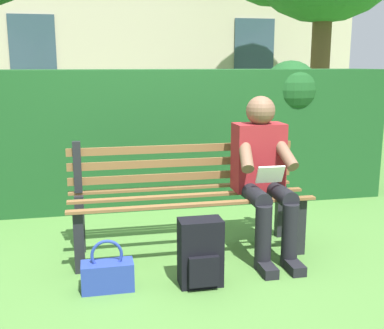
{
  "coord_description": "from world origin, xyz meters",
  "views": [
    {
      "loc": [
        0.7,
        3.42,
        1.43
      ],
      "look_at": [
        0.0,
        0.1,
        0.71
      ],
      "focal_mm": 44.89,
      "sensor_mm": 36.0,
      "label": 1
    }
  ],
  "objects_px": {
    "park_bench": "(187,193)",
    "person_seated": "(264,172)",
    "backpack": "(200,253)",
    "handbag": "(108,274)"
  },
  "relations": [
    {
      "from": "park_bench",
      "to": "person_seated",
      "type": "xyz_separation_m",
      "value": [
        -0.55,
        0.19,
        0.19
      ]
    },
    {
      "from": "person_seated",
      "to": "handbag",
      "type": "distance_m",
      "value": 1.36
    },
    {
      "from": "person_seated",
      "to": "backpack",
      "type": "bearing_deg",
      "value": 37.55
    },
    {
      "from": "backpack",
      "to": "park_bench",
      "type": "bearing_deg",
      "value": -93.5
    },
    {
      "from": "handbag",
      "to": "person_seated",
      "type": "bearing_deg",
      "value": -161.33
    },
    {
      "from": "backpack",
      "to": "person_seated",
      "type": "bearing_deg",
      "value": -142.45
    },
    {
      "from": "person_seated",
      "to": "handbag",
      "type": "bearing_deg",
      "value": 18.67
    },
    {
      "from": "park_bench",
      "to": "person_seated",
      "type": "distance_m",
      "value": 0.61
    },
    {
      "from": "person_seated",
      "to": "backpack",
      "type": "xyz_separation_m",
      "value": [
        0.59,
        0.45,
        -0.42
      ]
    },
    {
      "from": "park_bench",
      "to": "backpack",
      "type": "bearing_deg",
      "value": 86.5
    }
  ]
}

